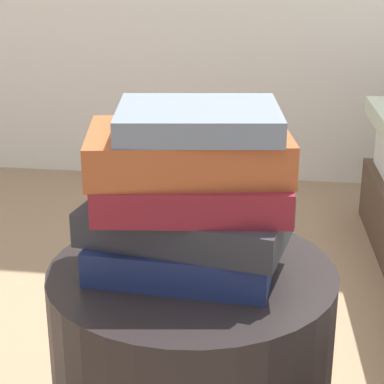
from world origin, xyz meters
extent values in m
cube|color=#19234C|center=(-0.01, 0.00, 0.56)|extent=(0.28, 0.20, 0.05)
cube|color=#28282D|center=(-0.01, 0.00, 0.61)|extent=(0.32, 0.22, 0.05)
cube|color=maroon|center=(0.00, 0.01, 0.66)|extent=(0.30, 0.23, 0.05)
cube|color=#994723|center=(-0.01, 0.01, 0.72)|extent=(0.31, 0.23, 0.06)
cube|color=slate|center=(0.01, 0.01, 0.76)|extent=(0.25, 0.21, 0.04)
camera|label=1|loc=(0.13, -0.94, 1.01)|focal=65.45mm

